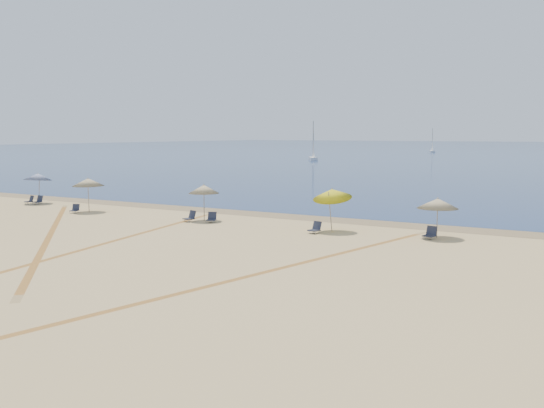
{
  "coord_description": "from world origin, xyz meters",
  "views": [
    {
      "loc": [
        18.69,
        -12.92,
        5.72
      ],
      "look_at": [
        0.0,
        20.0,
        1.3
      ],
      "focal_mm": 40.15,
      "sensor_mm": 36.0,
      "label": 1
    }
  ],
  "objects_px": {
    "chair_0": "(30,200)",
    "chair_3": "(190,217)",
    "chair_6": "(430,233)",
    "umbrella_2": "(204,189)",
    "umbrella_3": "(332,194)",
    "umbrella_4": "(438,203)",
    "chair_5": "(315,228)",
    "sailboat_1": "(313,148)",
    "chair_2": "(75,209)",
    "sailboat_0": "(432,145)",
    "chair_1": "(38,200)",
    "umbrella_1": "(88,182)",
    "umbrella_0": "(38,177)",
    "chair_4": "(212,218)"
  },
  "relations": [
    {
      "from": "chair_3",
      "to": "chair_6",
      "type": "distance_m",
      "value": 15.38
    },
    {
      "from": "umbrella_2",
      "to": "chair_0",
      "type": "height_order",
      "value": "umbrella_2"
    },
    {
      "from": "chair_2",
      "to": "sailboat_1",
      "type": "bearing_deg",
      "value": 85.29
    },
    {
      "from": "umbrella_2",
      "to": "chair_1",
      "type": "height_order",
      "value": "umbrella_2"
    },
    {
      "from": "umbrella_2",
      "to": "chair_2",
      "type": "bearing_deg",
      "value": -172.42
    },
    {
      "from": "chair_0",
      "to": "chair_6",
      "type": "distance_m",
      "value": 32.83
    },
    {
      "from": "chair_0",
      "to": "chair_4",
      "type": "bearing_deg",
      "value": 10.85
    },
    {
      "from": "umbrella_2",
      "to": "umbrella_1",
      "type": "bearing_deg",
      "value": -177.11
    },
    {
      "from": "chair_0",
      "to": "chair_3",
      "type": "relative_size",
      "value": 0.91
    },
    {
      "from": "umbrella_2",
      "to": "chair_6",
      "type": "distance_m",
      "value": 14.93
    },
    {
      "from": "umbrella_2",
      "to": "chair_5",
      "type": "xyz_separation_m",
      "value": [
        8.55,
        -0.98,
        -1.78
      ]
    },
    {
      "from": "umbrella_1",
      "to": "umbrella_2",
      "type": "height_order",
      "value": "umbrella_1"
    },
    {
      "from": "umbrella_4",
      "to": "sailboat_1",
      "type": "relative_size",
      "value": 0.27
    },
    {
      "from": "chair_1",
      "to": "chair_2",
      "type": "distance_m",
      "value": 7.12
    },
    {
      "from": "umbrella_3",
      "to": "chair_0",
      "type": "distance_m",
      "value": 27.17
    },
    {
      "from": "umbrella_4",
      "to": "chair_2",
      "type": "distance_m",
      "value": 25.63
    },
    {
      "from": "chair_6",
      "to": "umbrella_2",
      "type": "bearing_deg",
      "value": -166.65
    },
    {
      "from": "umbrella_3",
      "to": "sailboat_0",
      "type": "height_order",
      "value": "sailboat_0"
    },
    {
      "from": "chair_3",
      "to": "sailboat_0",
      "type": "height_order",
      "value": "sailboat_0"
    },
    {
      "from": "chair_1",
      "to": "chair_4",
      "type": "bearing_deg",
      "value": -4.69
    },
    {
      "from": "umbrella_2",
      "to": "chair_1",
      "type": "bearing_deg",
      "value": 176.85
    },
    {
      "from": "umbrella_2",
      "to": "chair_6",
      "type": "height_order",
      "value": "umbrella_2"
    },
    {
      "from": "umbrella_4",
      "to": "chair_2",
      "type": "relative_size",
      "value": 3.0
    },
    {
      "from": "chair_4",
      "to": "umbrella_2",
      "type": "bearing_deg",
      "value": 133.32
    },
    {
      "from": "chair_5",
      "to": "umbrella_0",
      "type": "bearing_deg",
      "value": -170.38
    },
    {
      "from": "chair_3",
      "to": "sailboat_1",
      "type": "xyz_separation_m",
      "value": [
        -32.69,
        86.24,
        2.19
      ]
    },
    {
      "from": "chair_4",
      "to": "sailboat_0",
      "type": "height_order",
      "value": "sailboat_0"
    },
    {
      "from": "chair_2",
      "to": "sailboat_0",
      "type": "bearing_deg",
      "value": 76.06
    },
    {
      "from": "umbrella_0",
      "to": "sailboat_1",
      "type": "distance_m",
      "value": 85.55
    },
    {
      "from": "umbrella_3",
      "to": "umbrella_4",
      "type": "distance_m",
      "value": 6.0
    },
    {
      "from": "chair_3",
      "to": "chair_6",
      "type": "relative_size",
      "value": 1.07
    },
    {
      "from": "chair_1",
      "to": "umbrella_0",
      "type": "bearing_deg",
      "value": 136.38
    },
    {
      "from": "sailboat_0",
      "to": "sailboat_1",
      "type": "distance_m",
      "value": 65.28
    },
    {
      "from": "umbrella_1",
      "to": "chair_2",
      "type": "bearing_deg",
      "value": -117.85
    },
    {
      "from": "umbrella_0",
      "to": "chair_5",
      "type": "xyz_separation_m",
      "value": [
        26.13,
        -2.3,
        -1.89
      ]
    },
    {
      "from": "chair_5",
      "to": "sailboat_1",
      "type": "relative_size",
      "value": 0.09
    },
    {
      "from": "chair_2",
      "to": "sailboat_1",
      "type": "relative_size",
      "value": 0.09
    },
    {
      "from": "chair_5",
      "to": "chair_2",
      "type": "bearing_deg",
      "value": -164.1
    },
    {
      "from": "chair_2",
      "to": "umbrella_4",
      "type": "bearing_deg",
      "value": -14.14
    },
    {
      "from": "chair_0",
      "to": "chair_1",
      "type": "xyz_separation_m",
      "value": [
        0.83,
        0.16,
        0.01
      ]
    },
    {
      "from": "umbrella_2",
      "to": "umbrella_4",
      "type": "bearing_deg",
      "value": 3.64
    },
    {
      "from": "sailboat_0",
      "to": "chair_2",
      "type": "bearing_deg",
      "value": -105.69
    },
    {
      "from": "umbrella_2",
      "to": "sailboat_1",
      "type": "distance_m",
      "value": 91.66
    },
    {
      "from": "umbrella_3",
      "to": "sailboat_1",
      "type": "xyz_separation_m",
      "value": [
        -42.3,
        85.31,
        0.29
      ]
    },
    {
      "from": "umbrella_1",
      "to": "sailboat_1",
      "type": "bearing_deg",
      "value": 105.13
    },
    {
      "from": "chair_4",
      "to": "chair_6",
      "type": "bearing_deg",
      "value": -18.37
    },
    {
      "from": "umbrella_4",
      "to": "chair_6",
      "type": "bearing_deg",
      "value": -108.58
    },
    {
      "from": "chair_0",
      "to": "chair_6",
      "type": "relative_size",
      "value": 0.98
    },
    {
      "from": "umbrella_0",
      "to": "umbrella_2",
      "type": "distance_m",
      "value": 17.63
    },
    {
      "from": "chair_1",
      "to": "chair_6",
      "type": "xyz_separation_m",
      "value": [
        31.99,
        -0.58,
        0.0
      ]
    }
  ]
}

